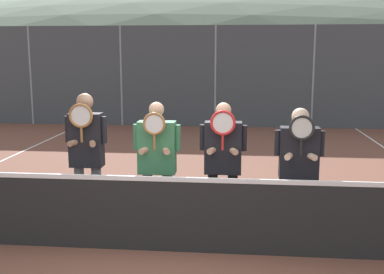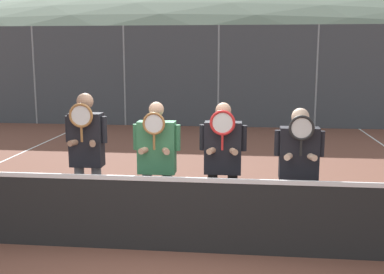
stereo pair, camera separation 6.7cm
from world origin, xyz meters
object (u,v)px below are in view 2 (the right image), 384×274
object	(u,v)px
player_center_left	(157,159)
player_rightmost	(299,163)
car_left_of_center	(241,94)
player_center_right	(223,158)
player_leftmost	(87,151)
car_far_left	(103,93)

from	to	relation	value
player_center_left	player_rightmost	xyz separation A→B (m)	(1.79, 0.01, -0.01)
player_center_left	car_left_of_center	bearing A→B (deg)	85.25
player_center_left	player_center_right	world-z (taller)	player_center_left
player_rightmost	car_left_of_center	xyz separation A→B (m)	(-0.82, 11.64, -0.15)
player_leftmost	car_far_left	xyz separation A→B (m)	(-3.16, 11.27, -0.20)
car_far_left	player_leftmost	bearing A→B (deg)	-74.34
player_leftmost	car_left_of_center	bearing A→B (deg)	80.56
player_center_right	car_far_left	bearing A→B (deg)	113.75
player_center_right	car_far_left	size ratio (longest dim) A/B	0.39
player_center_right	car_far_left	distance (m)	12.31
player_center_left	car_left_of_center	xyz separation A→B (m)	(0.97, 11.65, -0.16)
player_leftmost	player_rightmost	distance (m)	2.74
player_center_left	player_center_right	distance (m)	0.85
player_leftmost	car_far_left	world-z (taller)	player_leftmost
player_center_left	player_rightmost	distance (m)	1.79
player_leftmost	car_far_left	bearing A→B (deg)	105.66
player_leftmost	player_center_right	distance (m)	1.80
player_rightmost	car_far_left	xyz separation A→B (m)	(-5.90, 11.35, -0.12)
car_left_of_center	player_leftmost	bearing A→B (deg)	-99.44
player_rightmost	player_center_left	bearing A→B (deg)	-179.62
car_far_left	player_center_left	bearing A→B (deg)	-70.09
player_leftmost	player_center_right	xyz separation A→B (m)	(1.79, 0.01, -0.06)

